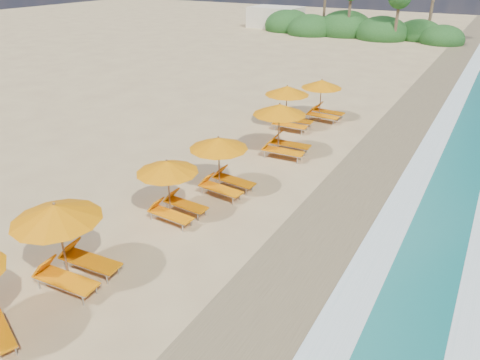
# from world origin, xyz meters

# --- Properties ---
(ground) EXTENTS (160.00, 160.00, 0.00)m
(ground) POSITION_xyz_m (0.00, 0.00, 0.00)
(ground) COLOR tan
(ground) RESTS_ON ground
(wet_sand) EXTENTS (4.00, 160.00, 0.01)m
(wet_sand) POSITION_xyz_m (4.00, 0.00, 0.01)
(wet_sand) COLOR #887651
(wet_sand) RESTS_ON ground
(surf_foam) EXTENTS (4.00, 160.00, 0.01)m
(surf_foam) POSITION_xyz_m (6.70, 0.00, 0.03)
(surf_foam) COLOR white
(surf_foam) RESTS_ON ground
(station_2) EXTENTS (3.01, 2.82, 2.64)m
(station_2) POSITION_xyz_m (-2.17, -6.39, 1.48)
(station_2) COLOR olive
(station_2) RESTS_ON ground
(station_3) EXTENTS (2.57, 2.38, 2.33)m
(station_3) POSITION_xyz_m (-1.81, -1.86, 1.31)
(station_3) COLOR olive
(station_3) RESTS_ON ground
(station_4) EXTENTS (2.77, 2.59, 2.45)m
(station_4) POSITION_xyz_m (-1.29, 0.81, 1.38)
(station_4) COLOR olive
(station_4) RESTS_ON ground
(station_5) EXTENTS (2.98, 2.79, 2.65)m
(station_5) POSITION_xyz_m (-0.88, 5.67, 1.49)
(station_5) COLOR olive
(station_5) RESTS_ON ground
(station_6) EXTENTS (2.82, 2.63, 2.54)m
(station_6) POSITION_xyz_m (-2.18, 9.36, 1.43)
(station_6) COLOR olive
(station_6) RESTS_ON ground
(station_7) EXTENTS (2.73, 2.53, 2.47)m
(station_7) POSITION_xyz_m (-1.13, 11.93, 1.39)
(station_7) COLOR olive
(station_7) RESTS_ON ground
(treeline) EXTENTS (25.80, 8.80, 9.74)m
(treeline) POSITION_xyz_m (-9.94, 45.51, 1.00)
(treeline) COLOR #163D14
(treeline) RESTS_ON ground
(beach_building) EXTENTS (7.00, 5.00, 2.80)m
(beach_building) POSITION_xyz_m (-22.00, 48.00, 1.40)
(beach_building) COLOR beige
(beach_building) RESTS_ON ground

